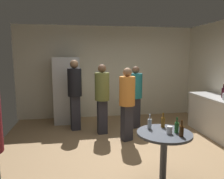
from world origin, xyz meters
The scene contains 15 objects.
ground_plane centered at (0.00, 0.00, -0.05)m, with size 5.20×5.20×0.10m, color #9E7C56.
wall_back centered at (0.00, 2.63, 1.35)m, with size 5.32×0.06×2.70m, color silver.
refrigerator centered at (-1.20, 2.20, 0.90)m, with size 0.70×0.68×1.80m.
kitchen_counter centered at (2.28, 0.49, 0.45)m, with size 0.64×1.77×0.90m.
wine_bottle_on_counter centered at (2.31, 0.48, 1.02)m, with size 0.08×0.08×0.31m.
foreground_table centered at (0.30, -1.02, 0.63)m, with size 0.80×0.80×0.73m.
beer_bottle_amber centered at (0.37, -0.79, 0.82)m, with size 0.06×0.06×0.23m.
beer_bottle_brown centered at (0.46, -1.21, 0.82)m, with size 0.06×0.06×0.23m.
beer_bottle_green centered at (0.46, -1.07, 0.82)m, with size 0.06×0.06×0.23m.
beer_bottle_clear centered at (0.14, -0.83, 0.82)m, with size 0.06×0.06×0.23m.
plastic_cup_white centered at (0.35, -1.09, 0.79)m, with size 0.08×0.08×0.11m, color white.
person_in_olive_shirt centered at (-0.36, 1.09, 0.96)m, with size 0.38×0.38×1.65m.
person_in_orange_shirt centered at (0.12, 0.59, 0.93)m, with size 0.44×0.44×1.59m.
person_in_black_shirt centered at (-0.99, 1.47, 1.02)m, with size 0.41×0.41×1.74m.
person_in_teal_shirt centered at (0.53, 1.41, 0.92)m, with size 0.43×0.43×1.58m.
Camera 1 is at (-0.96, -3.92, 1.84)m, focal length 35.31 mm.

